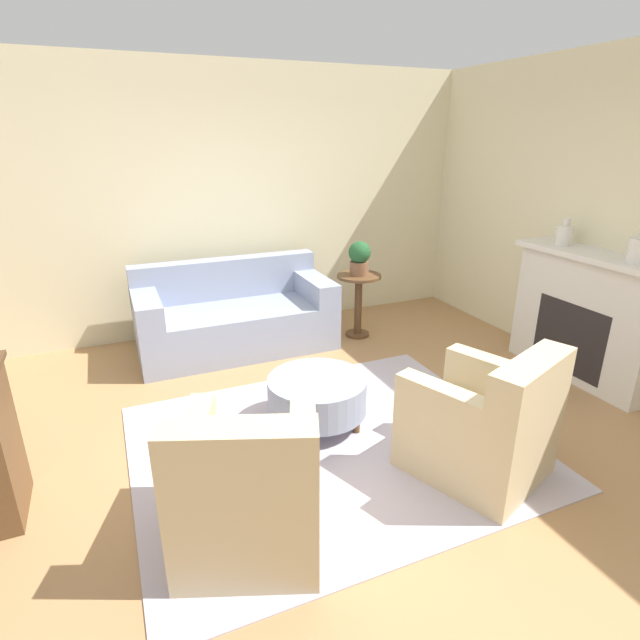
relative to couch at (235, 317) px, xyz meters
The scene contains 12 objects.
ground_plane 2.05m from the couch, 85.12° to the right, with size 16.00×16.00×0.00m, color #AD7F51.
wall_back 1.27m from the couch, 75.34° to the left, with size 9.23×0.12×2.80m.
wall_right 3.74m from the couch, 34.32° to the right, with size 0.12×9.45×2.80m.
rug 2.05m from the couch, 85.12° to the right, with size 2.70×2.24×0.01m.
couch is the anchor object (origin of this frame).
armchair_left 2.73m from the couch, 102.64° to the right, with size 0.96×1.00×0.88m.
armchair_right 2.83m from the couch, 70.53° to the right, with size 0.96×1.00×0.88m.
ottoman_table 1.73m from the couch, 83.67° to the right, with size 0.74×0.74×0.38m.
side_table 1.33m from the couch, ahead, with size 0.47×0.47×0.69m.
fireplace 3.32m from the couch, 34.86° to the right, with size 0.44×1.43×1.15m.
vase_mantel_near 3.23m from the couch, 29.48° to the right, with size 0.15×0.15×0.24m.
potted_plant_on_side_table 1.44m from the couch, ahead, with size 0.23×0.23×0.36m.
Camera 1 is at (-1.26, -2.75, 2.09)m, focal length 28.00 mm.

